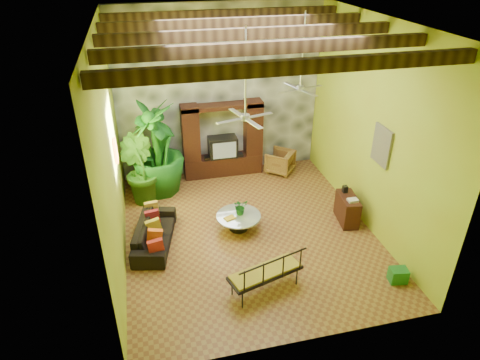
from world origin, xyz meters
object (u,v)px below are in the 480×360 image
object	(u,v)px
coffee_table	(239,220)
green_bin	(398,275)
ceiling_fan_front	(245,108)
side_console	(347,209)
sofa	(154,233)
iron_bench	(266,272)
tall_plant_a	(156,147)
tall_plant_b	(139,170)
wicker_armchair	(280,162)
tall_plant_c	(156,149)
ceiling_fan_back	(301,80)
entertainment_center	(223,145)

from	to	relation	value
coffee_table	green_bin	size ratio (longest dim) A/B	3.04
ceiling_fan_front	side_console	distance (m)	4.13
sofa	iron_bench	size ratio (longest dim) A/B	1.21
side_console	green_bin	xyz separation A→B (m)	(0.07, -2.34, -0.20)
tall_plant_a	tall_plant_b	world-z (taller)	tall_plant_a
iron_bench	green_bin	world-z (taller)	iron_bench
side_console	tall_plant_b	bearing A→B (deg)	164.32
wicker_armchair	tall_plant_c	xyz separation A→B (m)	(-3.74, -0.31, 0.98)
sofa	tall_plant_a	size ratio (longest dim) A/B	0.75
ceiling_fan_back	tall_plant_b	xyz separation A→B (m)	(-4.12, 0.91, -2.45)
ceiling_fan_front	wicker_armchair	distance (m)	4.85
iron_bench	green_bin	distance (m)	2.88
tall_plant_b	iron_bench	xyz separation A→B (m)	(2.34, -4.26, -0.42)
sofa	tall_plant_c	xyz separation A→B (m)	(0.31, 2.47, 1.04)
ceiling_fan_front	entertainment_center	bearing A→B (deg)	86.76
side_console	ceiling_fan_back	bearing A→B (deg)	134.20
ceiling_fan_front	sofa	xyz separation A→B (m)	(-2.10, 0.45, -3.11)
ceiling_fan_front	sofa	world-z (taller)	ceiling_fan_front
iron_bench	ceiling_fan_back	bearing A→B (deg)	45.48
ceiling_fan_front	tall_plant_a	bearing A→B (deg)	120.08
sofa	tall_plant_c	world-z (taller)	tall_plant_c
wicker_armchair	tall_plant_b	distance (m)	4.38
tall_plant_a	tall_plant_c	xyz separation A→B (m)	(0.00, -0.18, 0.01)
coffee_table	entertainment_center	bearing A→B (deg)	85.91
wicker_armchair	iron_bench	size ratio (longest dim) A/B	0.48
coffee_table	ceiling_fan_back	bearing A→B (deg)	29.80
iron_bench	green_bin	size ratio (longest dim) A/B	4.48
tall_plant_b	side_console	bearing A→B (deg)	-23.87
tall_plant_c	ceiling_fan_back	bearing A→B (deg)	-20.10
green_bin	iron_bench	bearing A→B (deg)	173.03
ceiling_fan_back	tall_plant_a	size ratio (longest dim) A/B	0.70
tall_plant_a	entertainment_center	bearing A→B (deg)	12.51
tall_plant_c	entertainment_center	bearing A→B (deg)	17.37
entertainment_center	ceiling_fan_back	distance (m)	3.50
entertainment_center	tall_plant_c	distance (m)	2.12
sofa	tall_plant_a	distance (m)	2.86
ceiling_fan_front	tall_plant_b	xyz separation A→B (m)	(-2.32, 2.51, -2.45)
sofa	ceiling_fan_back	bearing A→B (deg)	-60.28
wicker_armchair	iron_bench	world-z (taller)	iron_bench
sofa	green_bin	xyz separation A→B (m)	(4.95, -2.54, -0.13)
ceiling_fan_back	side_console	distance (m)	3.47
tall_plant_b	sofa	bearing A→B (deg)	-83.78
entertainment_center	green_bin	size ratio (longest dim) A/B	6.54
ceiling_fan_back	tall_plant_c	world-z (taller)	ceiling_fan_back
coffee_table	sofa	bearing A→B (deg)	-176.90
ceiling_fan_front	iron_bench	bearing A→B (deg)	-89.42
sofa	tall_plant_b	xyz separation A→B (m)	(-0.22, 2.06, 0.67)
coffee_table	side_console	bearing A→B (deg)	-6.39
green_bin	tall_plant_c	bearing A→B (deg)	132.82
entertainment_center	wicker_armchair	xyz separation A→B (m)	(1.75, -0.31, -0.61)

